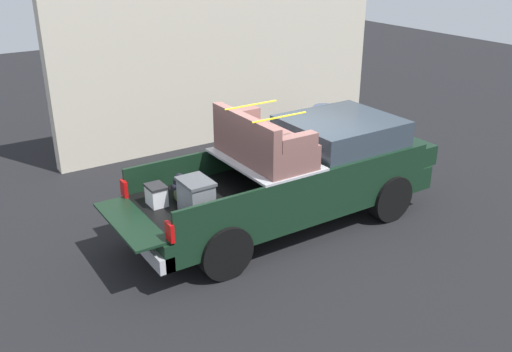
{
  "coord_description": "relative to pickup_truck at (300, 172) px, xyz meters",
  "views": [
    {
      "loc": [
        -5.41,
        -7.39,
        4.87
      ],
      "look_at": [
        -0.6,
        0.0,
        1.1
      ],
      "focal_mm": 39.63,
      "sensor_mm": 36.0,
      "label": 1
    }
  ],
  "objects": [
    {
      "name": "trash_can",
      "position": [
        3.04,
        2.97,
        -0.46
      ],
      "size": [
        0.6,
        0.6,
        0.98
      ],
      "color": "#3F4C66",
      "rests_on": "ground_plane"
    },
    {
      "name": "building_facade",
      "position": [
        1.31,
        4.78,
        1.05
      ],
      "size": [
        8.8,
        0.36,
        4.02
      ],
      "primitive_type": "cube",
      "color": "beige",
      "rests_on": "ground_plane"
    },
    {
      "name": "pickup_truck",
      "position": [
        0.0,
        0.0,
        0.0
      ],
      "size": [
        6.05,
        2.06,
        2.23
      ],
      "color": "black",
      "rests_on": "ground_plane"
    },
    {
      "name": "ground_plane",
      "position": [
        -0.34,
        0.0,
        -0.96
      ],
      "size": [
        40.0,
        40.0,
        0.0
      ],
      "primitive_type": "plane",
      "color": "black"
    }
  ]
}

